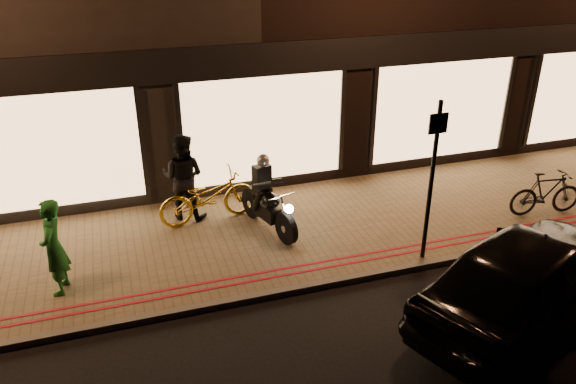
% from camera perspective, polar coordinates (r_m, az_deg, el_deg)
% --- Properties ---
extents(ground, '(90.00, 90.00, 0.00)m').
position_cam_1_polar(ground, '(9.92, 4.03, -9.75)').
color(ground, black).
rests_on(ground, ground).
extents(sidewalk, '(50.00, 4.00, 0.12)m').
position_cam_1_polar(sidewalk, '(11.47, 0.35, -4.01)').
color(sidewalk, '#746348').
rests_on(sidewalk, ground).
extents(kerb_stone, '(50.00, 0.14, 0.12)m').
position_cam_1_polar(kerb_stone, '(9.92, 3.94, -9.31)').
color(kerb_stone, '#59544C').
rests_on(kerb_stone, ground).
extents(red_kerb_lines, '(50.00, 0.26, 0.01)m').
position_cam_1_polar(red_kerb_lines, '(10.27, 2.91, -7.51)').
color(red_kerb_lines, maroon).
rests_on(red_kerb_lines, sidewalk).
extents(motorcycle, '(0.76, 1.90, 1.59)m').
position_cam_1_polar(motorcycle, '(11.17, -2.14, -0.95)').
color(motorcycle, black).
rests_on(motorcycle, sidewalk).
extents(sign_post, '(0.35, 0.08, 3.00)m').
position_cam_1_polar(sign_post, '(10.07, 14.44, 1.77)').
color(sign_post, black).
rests_on(sign_post, sidewalk).
extents(bicycle_gold, '(2.14, 0.99, 1.09)m').
position_cam_1_polar(bicycle_gold, '(11.63, -8.13, -0.48)').
color(bicycle_gold, gold).
rests_on(bicycle_gold, sidewalk).
extents(bicycle_dark, '(1.66, 0.66, 0.97)m').
position_cam_1_polar(bicycle_dark, '(12.99, 24.75, -0.11)').
color(bicycle_dark, black).
rests_on(bicycle_dark, sidewalk).
extents(person_green, '(0.50, 0.67, 1.69)m').
position_cam_1_polar(person_green, '(9.95, -22.71, -5.21)').
color(person_green, '#1B6724').
rests_on(person_green, sidewalk).
extents(person_dark, '(1.12, 1.04, 1.84)m').
position_cam_1_polar(person_dark, '(11.70, -10.60, 1.52)').
color(person_dark, black).
rests_on(person_dark, sidewalk).
extents(parked_car, '(4.95, 3.48, 1.56)m').
position_cam_1_polar(parked_car, '(9.60, 23.43, -7.80)').
color(parked_car, black).
rests_on(parked_car, ground).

